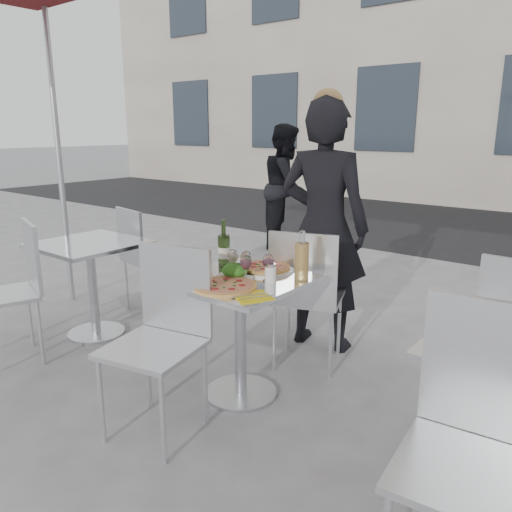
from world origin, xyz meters
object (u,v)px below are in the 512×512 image
Objects in this scene: wineglass_white_a at (233,257)px; wineglass_red_b at (268,262)px; napkin_right at (253,296)px; pizza_near at (225,286)px; wine_bottle at (224,249)px; side_chair_lnear at (16,281)px; salad_plate at (235,272)px; side_chair_lfar at (143,251)px; sugar_shaker at (271,273)px; woman_diner at (324,227)px; pedestrian_a at (286,186)px; chair_near at (164,324)px; wineglass_white_b at (246,259)px; main_table at (240,312)px; side_table_left at (91,269)px; chair_far at (306,289)px; carafe at (302,261)px; wineglass_red_a at (246,263)px; pizza_far at (266,268)px; napkin_left at (180,279)px; side_chair_rnear at (480,431)px.

wineglass_white_a is 0.24m from wineglass_red_b.
wineglass_red_b is 0.31m from napkin_right.
pizza_near is 1.19× the size of wine_bottle.
side_chair_lnear reaches higher than salad_plate.
side_chair_lnear is at bearing 103.99° from side_chair_lfar.
wineglass_white_a is at bearing 143.45° from salad_plate.
wineglass_red_b is at bearing 160.36° from sugar_shaker.
pedestrian_a is at bearing -59.49° from woman_diner.
wineglass_white_a is at bearing 170.59° from side_chair_lfar.
chair_near is 1.01× the size of side_chair_lnear.
wine_bottle is (1.36, -0.45, 0.31)m from side_chair_lfar.
main_table is at bearing -111.08° from wineglass_white_b.
main_table is 0.33m from sugar_shaker.
chair_far is at bearing 18.20° from side_table_left.
napkin_right is at bearing 21.51° from chair_near.
carafe is (0.25, 0.37, 0.11)m from pizza_near.
pizza_near is at bearing -97.18° from wineglass_red_a.
side_table_left is 3.41× the size of salad_plate.
carafe is (1.91, -0.41, 0.32)m from side_chair_lfar.
wineglass_red_b is at bearing 75.18° from chair_far.
side_chair_lfar is 3.78× the size of napkin_right.
pizza_far is 1.52× the size of salad_plate.
chair_near is 4.05× the size of napkin_left.
pedestrian_a reaches higher than salad_plate.
woman_diner is at bearing 74.85° from wine_bottle.
chair_far is at bearing -170.86° from side_chair_lfar.
wine_bottle is 0.38m from napkin_left.
salad_plate is at bearing -150.82° from carafe.
sugar_shaker is 0.44× the size of napkin_left.
side_table_left is at bearing 166.32° from pedestrian_a.
carafe is (-1.15, 0.67, 0.26)m from side_chair_rnear.
side_chair_lnear is 0.59× the size of pedestrian_a.
woman_diner is 1.09× the size of pedestrian_a.
pizza_near is at bearing 165.66° from side_chair_lfar.
carafe is (1.81, 0.17, 0.33)m from side_table_left.
side_chair_rnear is at bearing 171.42° from side_chair_lfar.
side_table_left is 0.76× the size of chair_near.
wineglass_white_b is (0.25, -0.09, -0.00)m from wine_bottle.
woman_diner reaches higher than pizza_near.
napkin_left is (-0.25, -0.24, 0.21)m from main_table.
wineglass_white_b is at bearing -174.27° from wineglass_red_b.
pizza_near is 2.22× the size of wineglass_red_a.
pedestrian_a is at bearing 121.81° from wineglass_red_a.
salad_plate is at bearing 170.03° from side_chair_lfar.
chair_far is 1.98m from side_chair_lnear.
carafe is (0.19, -0.36, 0.30)m from chair_far.
pizza_far is 0.31m from carafe.
salad_plate is (-0.08, 0.18, 0.03)m from pizza_near.
wineglass_white_a is at bearing -33.13° from wine_bottle.
side_chair_rnear reaches higher than napkin_right.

